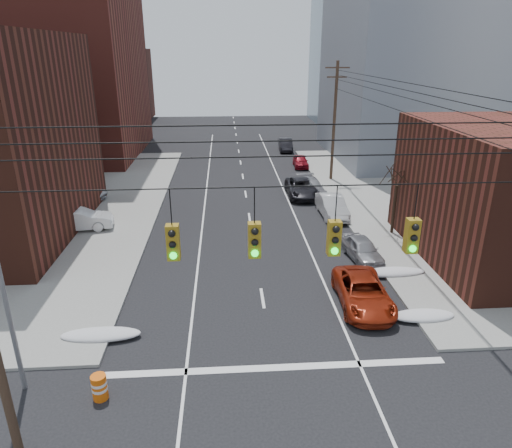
{
  "coord_description": "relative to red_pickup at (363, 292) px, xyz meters",
  "views": [
    {
      "loc": [
        -1.75,
        -8.41,
        11.97
      ],
      "look_at": [
        -0.14,
        14.83,
        3.0
      ],
      "focal_mm": 32.0,
      "sensor_mm": 36.0,
      "label": 1
    }
  ],
  "objects": [
    {
      "name": "building_brick_tall",
      "position": [
        -28.91,
        37.0,
        14.29
      ],
      "size": [
        24.0,
        20.0,
        30.0
      ],
      "primitive_type": "cube",
      "color": "maroon",
      "rests_on": "ground"
    },
    {
      "name": "building_brick_far",
      "position": [
        -30.91,
        63.0,
        5.29
      ],
      "size": [
        22.0,
        18.0,
        12.0
      ],
      "primitive_type": "cube",
      "color": "#461E15",
      "rests_on": "ground"
    },
    {
      "name": "building_office",
      "position": [
        17.09,
        33.0,
        11.79
      ],
      "size": [
        22.0,
        20.0,
        25.0
      ],
      "primitive_type": "cube",
      "color": "gray",
      "rests_on": "ground"
    },
    {
      "name": "building_glass",
      "position": [
        19.09,
        59.0,
        10.29
      ],
      "size": [
        20.0,
        18.0,
        22.0
      ],
      "primitive_type": "cube",
      "color": "gray",
      "rests_on": "ground"
    },
    {
      "name": "utility_pole_far",
      "position": [
        3.59,
        23.0,
        5.07
      ],
      "size": [
        2.2,
        0.28,
        11.0
      ],
      "color": "#473323",
      "rests_on": "ground"
    },
    {
      "name": "traffic_signals",
      "position": [
        -4.82,
        -8.03,
        6.45
      ],
      "size": [
        17.0,
        0.42,
        2.02
      ],
      "color": "black",
      "rests_on": "ground"
    },
    {
      "name": "bare_tree",
      "position": [
        4.67,
        9.0,
        1.61
      ],
      "size": [
        2.09,
        2.2,
        4.93
      ],
      "color": "black",
      "rests_on": "ground"
    },
    {
      "name": "snow_nw",
      "position": [
        -12.31,
        -2.0,
        -0.5
      ],
      "size": [
        3.5,
        1.08,
        0.42
      ],
      "primitive_type": "ellipsoid",
      "color": "silver",
      "rests_on": "ground"
    },
    {
      "name": "snow_ne",
      "position": [
        2.49,
        -1.5,
        -0.5
      ],
      "size": [
        3.0,
        1.08,
        0.42
      ],
      "primitive_type": "ellipsoid",
      "color": "silver",
      "rests_on": "ground"
    },
    {
      "name": "snow_east_far",
      "position": [
        2.49,
        3.0,
        -0.5
      ],
      "size": [
        4.0,
        1.08,
        0.42
      ],
      "primitive_type": "ellipsoid",
      "color": "silver",
      "rests_on": "ground"
    },
    {
      "name": "red_pickup",
      "position": [
        0.0,
        0.0,
        0.0
      ],
      "size": [
        2.58,
        5.23,
        1.43
      ],
      "primitive_type": "imported",
      "rotation": [
        0.0,
        0.0,
        -0.04
      ],
      "color": "maroon",
      "rests_on": "ground"
    },
    {
      "name": "parked_car_a",
      "position": [
        1.49,
        5.2,
        -0.04
      ],
      "size": [
        2.0,
        4.11,
        1.35
      ],
      "primitive_type": "imported",
      "rotation": [
        0.0,
        0.0,
        0.1
      ],
      "color": "#9D9EA2",
      "rests_on": "ground"
    },
    {
      "name": "parked_car_b",
      "position": [
        1.38,
        12.94,
        0.08
      ],
      "size": [
        1.76,
        4.82,
        1.58
      ],
      "primitive_type": "imported",
      "rotation": [
        0.0,
        0.0,
        0.02
      ],
      "color": "silver",
      "rests_on": "ground"
    },
    {
      "name": "parked_car_c",
      "position": [
        -0.11,
        18.09,
        0.03
      ],
      "size": [
        2.51,
        5.34,
        1.48
      ],
      "primitive_type": "imported",
      "rotation": [
        0.0,
        0.0,
        -0.01
      ],
      "color": "black",
      "rests_on": "ground"
    },
    {
      "name": "parked_car_d",
      "position": [
        0.81,
        18.51,
        -0.03
      ],
      "size": [
        2.29,
        4.88,
        1.38
      ],
      "primitive_type": "imported",
      "rotation": [
        0.0,
        0.0,
        0.08
      ],
      "color": "#9E9EA2",
      "rests_on": "ground"
    },
    {
      "name": "parked_car_e",
      "position": [
        1.49,
        28.43,
        -0.08
      ],
      "size": [
        1.68,
        3.8,
        1.27
      ],
      "primitive_type": "imported",
      "rotation": [
        0.0,
        0.0,
        -0.05
      ],
      "color": "maroon",
      "rests_on": "ground"
    },
    {
      "name": "parked_car_f",
      "position": [
        0.97,
        36.99,
        0.03
      ],
      "size": [
        1.82,
        4.59,
        1.49
      ],
      "primitive_type": "imported",
      "rotation": [
        0.0,
        0.0,
        -0.05
      ],
      "color": "black",
      "rests_on": "ground"
    },
    {
      "name": "lot_car_a",
      "position": [
        -16.94,
        10.97,
        0.2
      ],
      "size": [
        4.84,
        2.35,
        1.53
      ],
      "primitive_type": "imported",
      "rotation": [
        0.0,
        0.0,
        1.73
      ],
      "color": "silver",
      "rests_on": "sidewalk_nw"
    },
    {
      "name": "lot_car_b",
      "position": [
        -19.01,
        18.02,
        0.12
      ],
      "size": [
        5.34,
        3.45,
        1.37
      ],
      "primitive_type": "imported",
      "rotation": [
        0.0,
        0.0,
        1.31
      ],
      "color": "#A09FA4",
      "rests_on": "sidewalk_nw"
    },
    {
      "name": "construction_barrel",
      "position": [
        -11.41,
        -5.75,
        -0.2
      ],
      "size": [
        0.67,
        0.67,
        0.99
      ],
      "rotation": [
        0.0,
        0.0,
        -0.22
      ],
      "color": "#E05A0B",
      "rests_on": "ground"
    }
  ]
}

